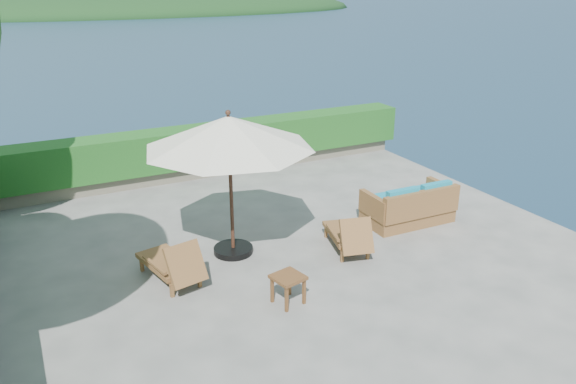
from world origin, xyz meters
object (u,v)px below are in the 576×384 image
lounge_left (173,263)px  wicker_loveseat (410,207)px  side_table (288,281)px  patio_umbrella (229,134)px  lounge_right (349,234)px

lounge_left → wicker_loveseat: bearing=-10.3°
lounge_left → side_table: (1.50, -1.54, 0.05)m
side_table → lounge_left: bearing=134.4°
lounge_left → side_table: lounge_left is taller
lounge_left → wicker_loveseat: size_ratio=0.84×
patio_umbrella → lounge_left: 2.53m
wicker_loveseat → lounge_right: bearing=-163.2°
lounge_right → side_table: (-1.92, -1.16, 0.06)m
lounge_left → lounge_right: 3.45m
lounge_right → side_table: size_ratio=2.77×
patio_umbrella → lounge_right: 3.07m
lounge_right → wicker_loveseat: size_ratio=0.81×
patio_umbrella → wicker_loveseat: size_ratio=1.84×
patio_umbrella → lounge_right: size_ratio=2.29×
patio_umbrella → lounge_left: (-1.37, -0.58, -2.05)m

